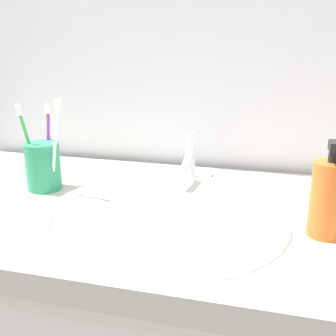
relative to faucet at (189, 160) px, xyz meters
name	(u,v)px	position (x,y,z in m)	size (l,w,h in m)	color
tiled_wall_back	(193,26)	(-0.02, 0.15, 0.31)	(2.40, 0.04, 2.40)	silver
sink_basin	(164,233)	(0.00, -0.23, -0.08)	(0.48, 0.48, 0.10)	white
faucet	(189,160)	(0.00, 0.00, 0.00)	(0.02, 0.15, 0.11)	silver
toothbrush_cup	(43,166)	(-0.31, -0.14, 0.00)	(0.08, 0.08, 0.11)	#2D9966
toothbrush_white	(55,141)	(-0.26, -0.17, 0.07)	(0.05, 0.03, 0.21)	white
toothbrush_yellow	(49,139)	(-0.31, -0.11, 0.06)	(0.02, 0.03, 0.18)	yellow
toothbrush_green	(28,141)	(-0.33, -0.16, 0.06)	(0.04, 0.03, 0.19)	green
toothbrush_purple	(48,139)	(-0.30, -0.12, 0.06)	(0.01, 0.04, 0.19)	purple
soap_dispenser	(328,198)	(0.29, -0.23, 0.02)	(0.06, 0.06, 0.17)	orange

